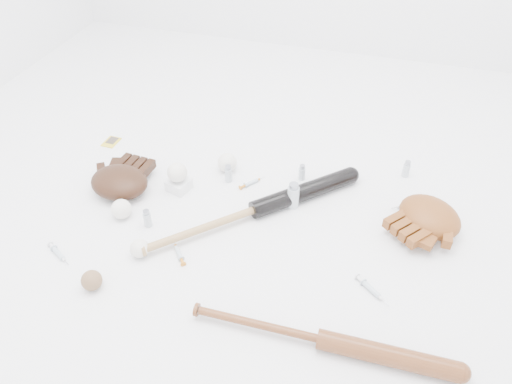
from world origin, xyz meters
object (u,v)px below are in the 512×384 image
(bat_dark, at_px, (255,210))
(bat_wood, at_px, (320,339))
(glove_dark, at_px, (119,182))
(pedestal, at_px, (179,185))

(bat_dark, xyz_separation_m, bat_wood, (0.33, -0.46, -0.00))
(bat_wood, bearing_deg, bat_dark, 124.72)
(bat_dark, relative_size, glove_dark, 3.37)
(bat_dark, distance_m, pedestal, 0.33)
(bat_dark, distance_m, glove_dark, 0.54)
(bat_dark, bearing_deg, pedestal, 124.09)
(bat_dark, height_order, bat_wood, bat_dark)
(bat_wood, relative_size, glove_dark, 2.96)
(bat_wood, height_order, pedestal, bat_wood)
(bat_wood, height_order, glove_dark, glove_dark)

